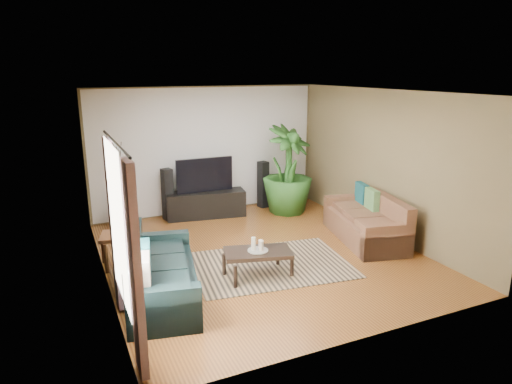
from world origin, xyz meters
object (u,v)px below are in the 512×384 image
coffee_table (258,263)px  speaker_left (168,194)px  speaker_right (263,184)px  sofa_right (365,218)px  television (205,175)px  pedestal (123,221)px  potted_plant (288,170)px  tv_stand (206,204)px  sofa_left (162,269)px  side_table (118,250)px  vase (122,206)px

coffee_table → speaker_left: size_ratio=0.92×
speaker_left → speaker_right: bearing=-10.3°
sofa_right → coffee_table: bearing=-63.3°
coffee_table → television: television is taller
speaker_left → pedestal: bearing=-179.3°
speaker_right → speaker_left: bearing=168.2°
television → potted_plant: (1.73, -0.43, 0.04)m
tv_stand → potted_plant: size_ratio=0.87×
sofa_left → sofa_right: size_ratio=1.04×
speaker_right → sofa_right: bearing=-84.6°
speaker_right → potted_plant: size_ratio=0.55×
sofa_left → potted_plant: potted_plant is taller
potted_plant → side_table: bearing=-159.7°
coffee_table → tv_stand: 3.08m
speaker_left → coffee_table: bearing=-90.2°
television → speaker_left: television is taller
potted_plant → pedestal: (-3.45, 0.38, -0.79)m
television → speaker_right: television is taller
sofa_right → speaker_left: speaker_left is taller
sofa_left → side_table: sofa_left is taller
potted_plant → vase: 3.50m
potted_plant → side_table: potted_plant is taller
speaker_right → side_table: size_ratio=1.98×
television → speaker_right: bearing=5.2°
side_table → sofa_right: bearing=-9.0°
sofa_left → speaker_left: size_ratio=1.90×
coffee_table → speaker_right: 3.62m
sofa_left → speaker_left: bearing=-3.4°
television → potted_plant: bearing=-14.1°
sofa_right → pedestal: size_ratio=6.20×
television → sofa_left: bearing=-117.6°
sofa_left → sofa_right: 3.94m
speaker_left → pedestal: 1.04m
coffee_table → tv_stand: size_ratio=0.61×
sofa_left → coffee_table: size_ratio=2.05×
tv_stand → potted_plant: potted_plant is taller
coffee_table → speaker_right: speaker_right is taller
tv_stand → speaker_right: 1.44m
potted_plant → pedestal: potted_plant is taller
coffee_table → potted_plant: (1.92, 2.66, 0.74)m
television → tv_stand: bearing=-90.0°
coffee_table → tv_stand: tv_stand is taller
speaker_left → television: bearing=-19.8°
pedestal → vase: 0.30m
tv_stand → speaker_left: (-0.77, 0.15, 0.26)m
tv_stand → vase: size_ratio=4.07×
television → coffee_table: bearing=-93.5°
pedestal → vase: size_ratio=0.78×
side_table → television: bearing=41.8°
television → pedestal: bearing=-178.1°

